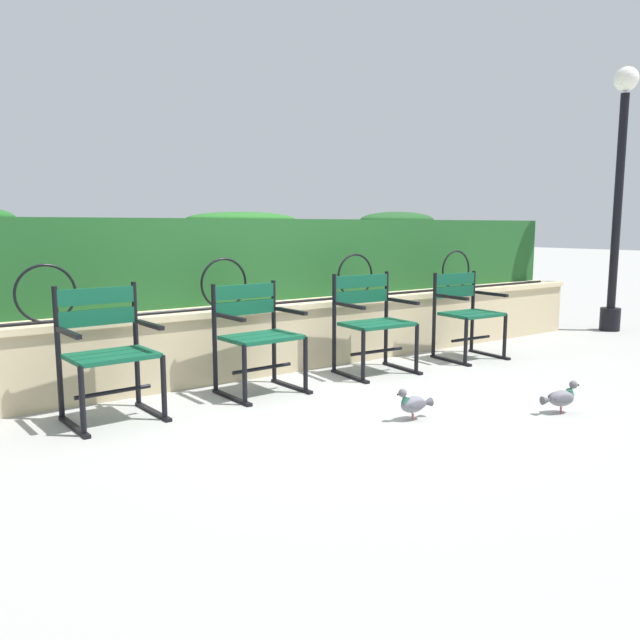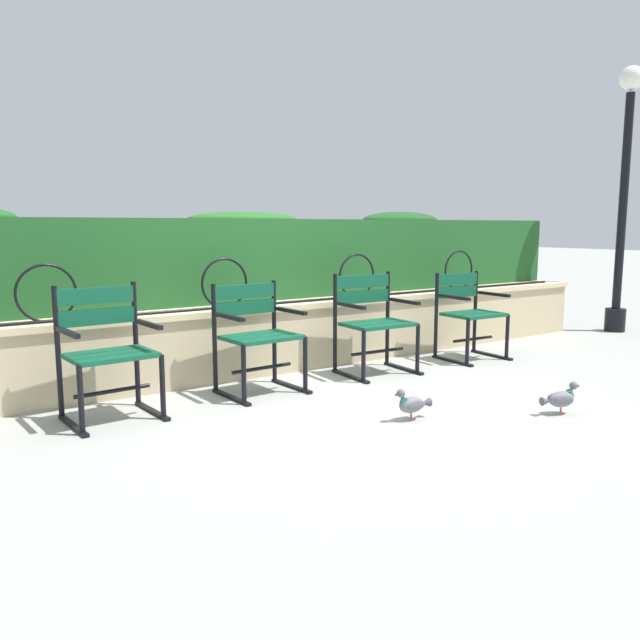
% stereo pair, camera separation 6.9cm
% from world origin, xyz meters
% --- Properties ---
extents(ground_plane, '(60.00, 60.00, 0.00)m').
position_xyz_m(ground_plane, '(0.00, 0.00, 0.00)').
color(ground_plane, '#9E9E99').
extents(stone_wall, '(8.06, 0.41, 0.60)m').
position_xyz_m(stone_wall, '(0.00, 0.82, 0.31)').
color(stone_wall, '#C6B289').
rests_on(stone_wall, ground).
extents(iron_arch_fence, '(7.50, 0.02, 0.42)m').
position_xyz_m(iron_arch_fence, '(-0.39, 0.74, 0.78)').
color(iron_arch_fence, black).
rests_on(iron_arch_fence, stone_wall).
extents(hedge_row, '(7.90, 0.61, 0.84)m').
position_xyz_m(hedge_row, '(-0.02, 1.30, 1.00)').
color(hedge_row, '#1E5123').
rests_on(hedge_row, stone_wall).
extents(park_chair_leftmost, '(0.60, 0.55, 0.90)m').
position_xyz_m(park_chair_leftmost, '(-1.61, 0.24, 0.47)').
color(park_chair_leftmost, '#0F4C33').
rests_on(park_chair_leftmost, ground).
extents(park_chair_centre_left, '(0.61, 0.55, 0.85)m').
position_xyz_m(park_chair_centre_left, '(-0.46, 0.27, 0.46)').
color(park_chair_centre_left, '#0F4C33').
rests_on(park_chair_centre_left, ground).
extents(park_chair_centre_right, '(0.64, 0.55, 0.87)m').
position_xyz_m(park_chair_centre_right, '(0.70, 0.27, 0.47)').
color(park_chair_centre_right, '#0F4C33').
rests_on(park_chair_centre_right, ground).
extents(park_chair_rightmost, '(0.59, 0.55, 0.83)m').
position_xyz_m(park_chair_rightmost, '(1.85, 0.22, 0.45)').
color(park_chair_rightmost, '#0F4C33').
rests_on(park_chair_rightmost, ground).
extents(pigeon_near_chairs, '(0.29, 0.12, 0.22)m').
position_xyz_m(pigeon_near_chairs, '(0.03, -0.97, 0.11)').
color(pigeon_near_chairs, slate).
rests_on(pigeon_near_chairs, ground).
extents(pigeon_far_side, '(0.28, 0.16, 0.22)m').
position_xyz_m(pigeon_far_side, '(0.96, -1.45, 0.11)').
color(pigeon_far_side, slate).
rests_on(pigeon_far_side, ground).
extents(lamppost, '(0.28, 0.28, 3.12)m').
position_xyz_m(lamppost, '(4.55, 0.29, 1.62)').
color(lamppost, black).
rests_on(lamppost, ground).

